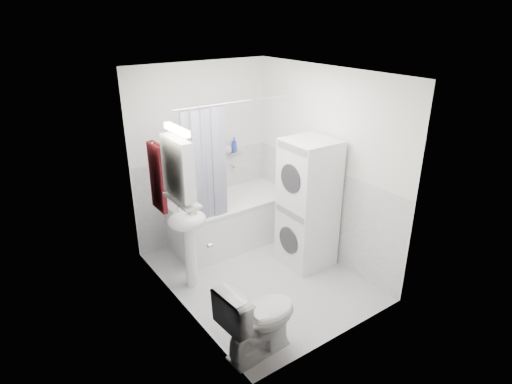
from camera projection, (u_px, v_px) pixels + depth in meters
floor at (259, 275)px, 5.19m from camera, size 2.60×2.60×0.00m
room_walls at (259, 159)px, 4.61m from camera, size 2.60×2.60×2.60m
wainscot at (245, 222)px, 5.18m from camera, size 1.98×2.58×2.58m
door at (210, 246)px, 3.88m from camera, size 0.05×2.00×2.00m
bathtub at (233, 217)px, 5.86m from camera, size 1.69×0.80×0.64m
tub_spout at (232, 166)px, 5.98m from camera, size 0.04×0.12×0.04m
curtain_rod at (246, 101)px, 4.96m from camera, size 1.87×0.02×0.02m
shower_curtain at (207, 171)px, 4.96m from camera, size 0.55×0.02×1.45m
sink at (188, 232)px, 4.74m from camera, size 0.44×0.37×1.04m
medicine_cabinet at (178, 166)px, 4.17m from camera, size 0.13×0.50×0.71m
shelf at (182, 200)px, 4.32m from camera, size 0.18×0.54×0.02m
shower_caddy at (235, 153)px, 5.92m from camera, size 0.22×0.06×0.02m
towel at (157, 176)px, 4.61m from camera, size 0.07×0.32×0.78m
washer_dryer at (308, 204)px, 5.18m from camera, size 0.59×0.58×1.61m
toilet at (259, 318)px, 3.91m from camera, size 0.80×0.48×0.76m
soap_pump at (192, 213)px, 4.63m from camera, size 0.08×0.17×0.08m
shelf_bottle at (189, 201)px, 4.19m from camera, size 0.07×0.18×0.07m
shelf_cup at (176, 191)px, 4.39m from camera, size 0.10×0.09×0.10m
shampoo_a at (227, 149)px, 5.83m from camera, size 0.13×0.17×0.13m
shampoo_b at (234, 149)px, 5.90m from camera, size 0.08×0.21×0.08m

